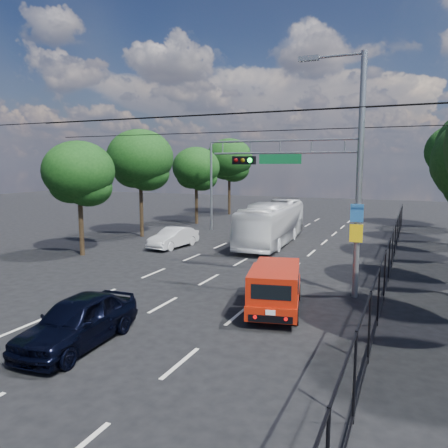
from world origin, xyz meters
The scene contains 14 objects.
ground centered at (0.00, 0.00, 0.00)m, with size 120.00×120.00×0.00m, color black.
lane_markings centered at (0.00, 14.00, 0.01)m, with size 6.12×38.00×0.01m.
signal_mast centered at (5.28, 7.99, 5.24)m, with size 6.43×0.39×9.50m.
streetlight_left centered at (-6.33, 22.00, 3.94)m, with size 2.09×0.22×7.08m.
utility_wires centered at (0.00, 8.83, 7.23)m, with size 22.00×5.04×0.74m.
fence_right centered at (7.60, 12.17, 1.03)m, with size 0.06×34.03×2.00m.
tree_left_b centered at (-9.18, 10.02, 4.58)m, with size 4.08×4.08×6.63m.
tree_left_c centered at (-9.78, 17.02, 5.40)m, with size 4.80×4.80×7.80m.
tree_left_d centered at (-9.38, 25.02, 4.72)m, with size 4.20×4.20×6.83m.
tree_left_e centered at (-9.58, 33.02, 5.53)m, with size 4.92×4.92×7.99m.
red_pickup centered at (4.08, 5.08, 0.91)m, with size 2.61×4.84×1.71m.
navy_hatchback centered at (-0.33, -0.16, 0.74)m, with size 1.74×4.33×1.48m, color black.
white_bus centered at (-0.12, 17.97, 1.39)m, with size 2.34×9.98×2.78m, color silver.
white_van centered at (-5.50, 14.22, 0.64)m, with size 1.35×3.87×1.28m, color silver.
Camera 1 is at (8.52, -9.67, 5.27)m, focal length 35.00 mm.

